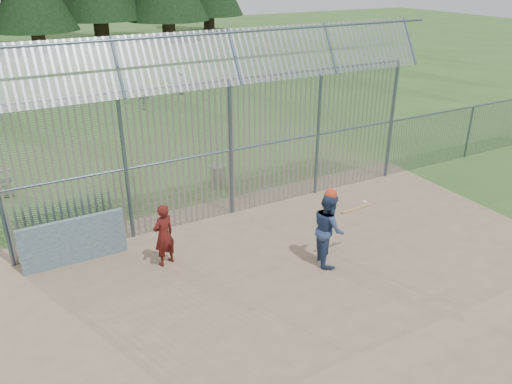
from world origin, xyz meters
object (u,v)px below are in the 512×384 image
batter (328,229)px  onlooker (164,235)px  trash_can (218,176)px  dugout_wall (74,241)px

batter → onlooker: bearing=82.4°
onlooker → trash_can: bearing=-149.8°
dugout_wall → onlooker: bearing=-30.1°
dugout_wall → trash_can: (5.06, 2.63, -0.24)m
onlooker → trash_can: 4.90m
dugout_wall → onlooker: onlooker is taller
dugout_wall → trash_can: 5.71m
onlooker → dugout_wall: bearing=-50.1°
dugout_wall → trash_can: dugout_wall is taller
batter → onlooker: size_ratio=1.15×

